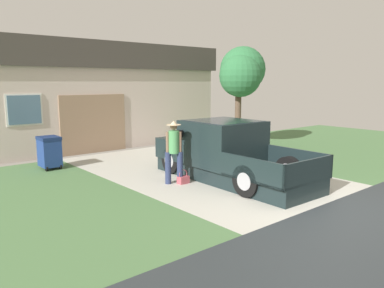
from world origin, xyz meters
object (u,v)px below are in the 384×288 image
(house_with_garage, at_px, (78,94))
(wheeled_trash_bin, at_px, (49,151))
(handbag, at_px, (183,179))
(pickup_truck, at_px, (224,153))
(person_with_hat, at_px, (174,150))
(front_yard_tree, at_px, (242,73))

(house_with_garage, distance_m, wheeled_trash_bin, 6.20)
(handbag, bearing_deg, wheeled_trash_bin, 117.50)
(pickup_truck, height_order, person_with_hat, person_with_hat)
(pickup_truck, height_order, front_yard_tree, front_yard_tree)
(handbag, bearing_deg, house_with_garage, 83.55)
(house_with_garage, xyz_separation_m, front_yard_tree, (4.86, -5.88, 0.95))
(handbag, bearing_deg, person_with_hat, 142.28)
(person_with_hat, height_order, house_with_garage, house_with_garage)
(pickup_truck, relative_size, wheeled_trash_bin, 4.84)
(pickup_truck, bearing_deg, front_yard_tree, 39.17)
(pickup_truck, distance_m, house_with_garage, 9.60)
(front_yard_tree, bearing_deg, wheeled_trash_bin, 174.02)
(handbag, distance_m, house_with_garage, 9.50)
(person_with_hat, bearing_deg, front_yard_tree, 62.69)
(house_with_garage, xyz_separation_m, wheeled_trash_bin, (-3.21, -5.04, -1.65))
(person_with_hat, bearing_deg, pickup_truck, 19.29)
(house_with_garage, bearing_deg, front_yard_tree, -50.42)
(house_with_garage, bearing_deg, pickup_truck, -88.48)
(handbag, bearing_deg, front_yard_tree, 29.36)
(wheeled_trash_bin, bearing_deg, handbag, -62.50)
(front_yard_tree, bearing_deg, person_with_hat, -152.57)
(handbag, xyz_separation_m, wheeled_trash_bin, (-2.17, 4.17, 0.45))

